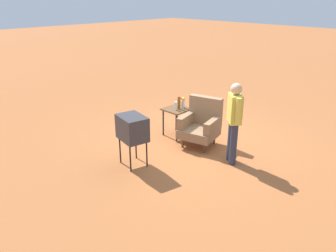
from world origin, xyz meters
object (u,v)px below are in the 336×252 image
object	(u,v)px
armchair	(201,123)
person_standing	(234,119)
flower_vase	(183,102)
bottle_tall_amber	(179,103)
bottle_short_clear	(176,106)
tv_on_stand	(132,128)
side_table	(177,113)

from	to	relation	value
armchair	person_standing	size ratio (longest dim) A/B	0.65
flower_vase	bottle_tall_amber	bearing A→B (deg)	-93.66
bottle_short_clear	flower_vase	distance (m)	0.24
tv_on_stand	bottle_short_clear	distance (m)	1.65
person_standing	flower_vase	xyz separation A→B (m)	(-1.68, 0.36, -0.12)
person_standing	bottle_tall_amber	size ratio (longest dim) A/B	5.47
bottle_tall_amber	flower_vase	distance (m)	0.13
armchair	bottle_tall_amber	bearing A→B (deg)	179.78
bottle_tall_amber	flower_vase	xyz separation A→B (m)	(0.01, 0.13, -0.00)
tv_on_stand	flower_vase	distance (m)	1.87
person_standing	bottle_short_clear	distance (m)	1.70
flower_vase	bottle_short_clear	bearing A→B (deg)	-91.50
side_table	bottle_short_clear	bearing A→B (deg)	-56.75
bottle_short_clear	bottle_tall_amber	distance (m)	0.12
side_table	person_standing	distance (m)	1.79
side_table	bottle_short_clear	world-z (taller)	bottle_short_clear
armchair	flower_vase	bearing A→B (deg)	169.25
person_standing	bottle_tall_amber	world-z (taller)	person_standing
flower_vase	armchair	bearing A→B (deg)	-10.75
person_standing	flower_vase	size ratio (longest dim) A/B	6.19
side_table	bottle_short_clear	distance (m)	0.23
side_table	flower_vase	distance (m)	0.30
bottle_short_clear	armchair	bearing A→B (deg)	8.59
side_table	bottle_short_clear	xyz separation A→B (m)	(0.05, -0.08, 0.20)
person_standing	bottle_tall_amber	xyz separation A→B (m)	(-1.69, 0.24, -0.12)
tv_on_stand	bottle_tall_amber	distance (m)	1.75
side_table	tv_on_stand	size ratio (longest dim) A/B	0.65
armchair	tv_on_stand	bearing A→B (deg)	-100.09
bottle_short_clear	bottle_tall_amber	world-z (taller)	bottle_tall_amber
tv_on_stand	bottle_tall_amber	size ratio (longest dim) A/B	3.43
person_standing	flower_vase	world-z (taller)	person_standing
side_table	bottle_tall_amber	distance (m)	0.26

